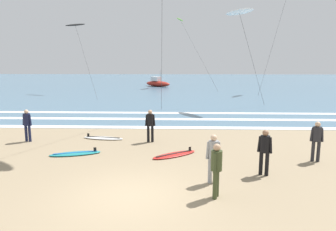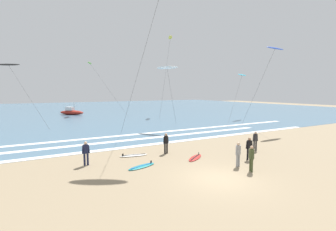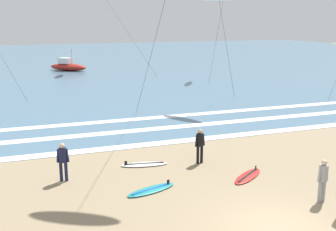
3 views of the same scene
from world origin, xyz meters
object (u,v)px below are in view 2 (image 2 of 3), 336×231
at_px(surfer_foreground_main, 255,139).
at_px(kite_cyan_distant_high, 242,75).
at_px(surfer_left_far, 238,152).
at_px(surfer_background_far, 251,156).
at_px(surfboard_near_water, 134,155).
at_px(kite_black_low_near, 8,65).
at_px(surfer_left_near, 166,141).
at_px(kite_blue_mid_center, 275,49).
at_px(kite_lime_high_right, 90,63).
at_px(surfboard_foreground_flat, 142,166).
at_px(surfboard_left_pile, 195,158).
at_px(kite_white_high_left, 167,68).
at_px(surfer_right_near, 249,146).
at_px(surfer_mid_group, 86,151).
at_px(kite_yellow_far_right, 170,38).
at_px(offshore_boat, 72,112).

height_order(surfer_foreground_main, kite_cyan_distant_high, kite_cyan_distant_high).
height_order(surfer_left_far, surfer_background_far, same).
distance_m(surfboard_near_water, kite_black_low_near, 27.49).
bearing_deg(surfer_left_near, kite_blue_mid_center, 10.88).
relative_size(surfer_left_far, kite_lime_high_right, 0.15).
bearing_deg(kite_black_low_near, surfboard_foreground_flat, -72.21).
distance_m(kite_lime_high_right, kite_blue_mid_center, 35.27).
bearing_deg(kite_cyan_distant_high, surfer_left_far, -136.23).
xyz_separation_m(surfer_foreground_main, surfboard_left_pile, (-5.55, 0.58, -0.91)).
distance_m(surfer_foreground_main, surfboard_near_water, 9.87).
distance_m(surfer_background_far, kite_blue_mid_center, 19.12).
xyz_separation_m(kite_blue_mid_center, kite_cyan_distant_high, (7.20, 12.02, -2.20)).
xyz_separation_m(surfer_foreground_main, kite_cyan_distant_high, (16.96, 17.99, 6.70)).
relative_size(surfboard_foreground_flat, kite_white_high_left, 0.27).
bearing_deg(surfboard_left_pile, kite_white_high_left, 69.50).
xyz_separation_m(surfer_left_far, surfboard_near_water, (-4.97, 5.69, -0.91)).
bearing_deg(surfer_right_near, surfer_mid_group, 157.59).
height_order(surfer_left_near, kite_lime_high_right, kite_lime_high_right).
distance_m(surfer_right_near, kite_lime_high_right, 40.71).
height_order(surfer_foreground_main, surfboard_near_water, surfer_foreground_main).
bearing_deg(surfer_foreground_main, kite_black_low_near, 123.62).
xyz_separation_m(surfer_left_far, kite_white_high_left, (3.62, 16.05, 6.83)).
bearing_deg(surfer_left_near, surfer_left_far, -64.07).
xyz_separation_m(surfer_right_near, surfer_mid_group, (-10.37, 4.28, 0.00)).
bearing_deg(surfboard_near_water, surfer_right_near, -36.00).
relative_size(kite_blue_mid_center, kite_cyan_distant_high, 0.89).
distance_m(surfer_right_near, surfer_left_far, 1.98).
relative_size(surfer_left_far, kite_yellow_far_right, 0.10).
xyz_separation_m(kite_black_low_near, offshore_boat, (9.58, 11.47, -7.98)).
bearing_deg(surfer_foreground_main, kite_white_high_left, 92.70).
relative_size(surfboard_left_pile, kite_white_high_left, 0.26).
height_order(surfer_left_near, kite_yellow_far_right, kite_yellow_far_right).
height_order(surfer_left_far, kite_lime_high_right, kite_lime_high_right).
relative_size(kite_lime_high_right, kite_blue_mid_center, 1.06).
distance_m(surfboard_foreground_flat, kite_yellow_far_right, 38.34).
xyz_separation_m(kite_black_low_near, kite_lime_high_right, (13.27, 10.08, 1.91)).
height_order(kite_cyan_distant_high, offshore_boat, kite_cyan_distant_high).
bearing_deg(surfer_left_near, kite_black_low_near, 115.12).
xyz_separation_m(kite_cyan_distant_high, offshore_boat, (-25.87, 21.29, -7.10)).
xyz_separation_m(surfboard_left_pile, surfboard_foreground_flat, (-4.20, 0.00, 0.00)).
height_order(surfer_mid_group, kite_black_low_near, kite_black_low_near).
relative_size(surfer_background_far, kite_lime_high_right, 0.15).
xyz_separation_m(surfer_right_near, surfer_foreground_main, (2.44, 1.59, 0.00)).
distance_m(kite_blue_mid_center, offshore_boat, 39.30).
bearing_deg(surfer_left_far, surfboard_foreground_flat, 151.95).
height_order(kite_black_low_near, offshore_boat, kite_black_low_near).
bearing_deg(kite_lime_high_right, offshore_boat, 159.44).
distance_m(kite_black_low_near, kite_white_high_left, 22.76).
distance_m(surfer_left_far, surfer_background_far, 1.12).
relative_size(surfer_mid_group, surfer_left_near, 1.00).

